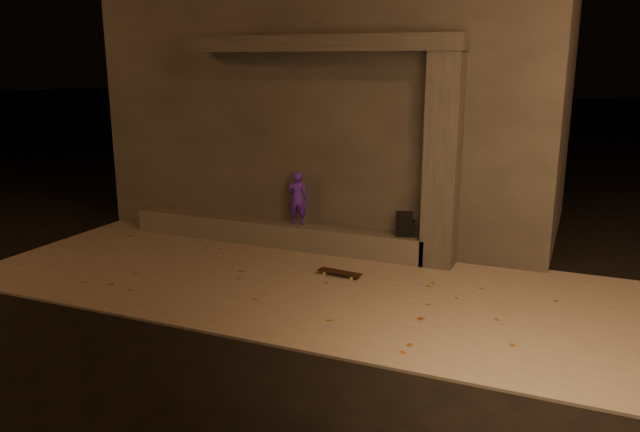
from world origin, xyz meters
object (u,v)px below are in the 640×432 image
at_px(column, 442,162).
at_px(skateboarder, 298,198).
at_px(skateboard, 340,273).
at_px(backpack, 405,227).

distance_m(column, skateboarder, 2.82).
distance_m(skateboarder, skateboard, 2.05).
bearing_deg(column, backpack, 180.00).
height_order(column, skateboard, column).
relative_size(column, skateboarder, 3.57).
distance_m(column, backpack, 1.33).
relative_size(column, skateboard, 4.73).
relative_size(column, backpack, 7.75).
xyz_separation_m(column, skateboarder, (-2.69, 0.00, -0.85)).
bearing_deg(skateboarder, skateboard, 123.24).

